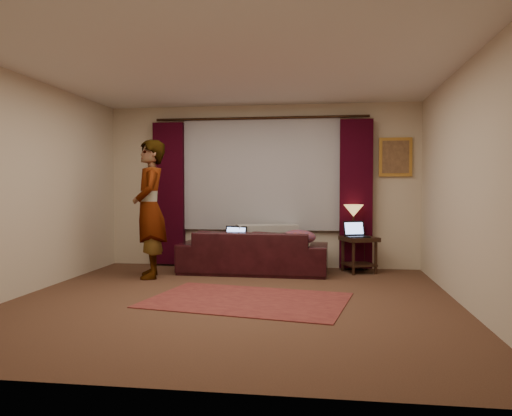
{
  "coord_description": "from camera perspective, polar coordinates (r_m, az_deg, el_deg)",
  "views": [
    {
      "loc": [
        1.03,
        -5.48,
        1.26
      ],
      "look_at": [
        0.1,
        1.2,
        1.0
      ],
      "focal_mm": 35.0,
      "sensor_mm": 36.0,
      "label": 1
    }
  ],
  "objects": [
    {
      "name": "laptop_table",
      "position": [
        7.54,
        11.51,
        -2.41
      ],
      "size": [
        0.43,
        0.45,
        0.24
      ],
      "primitive_type": null,
      "rotation": [
        0.0,
        0.0,
        0.36
      ],
      "color": "black",
      "rests_on": "end_table"
    },
    {
      "name": "ceiling",
      "position": [
        5.73,
        -2.75,
        15.71
      ],
      "size": [
        5.0,
        5.0,
        0.02
      ],
      "primitive_type": "cube",
      "color": "silver",
      "rests_on": "ground"
    },
    {
      "name": "end_table",
      "position": [
        7.67,
        11.7,
        -5.25
      ],
      "size": [
        0.61,
        0.61,
        0.54
      ],
      "primitive_type": "cube",
      "rotation": [
        0.0,
        0.0,
        0.4
      ],
      "color": "black",
      "rests_on": "floor"
    },
    {
      "name": "sheer_curtain",
      "position": [
        7.99,
        0.52,
        3.94
      ],
      "size": [
        2.5,
        0.05,
        1.8
      ],
      "primitive_type": "cube",
      "color": "#A09FA7",
      "rests_on": "wall_back"
    },
    {
      "name": "throw_blanket",
      "position": [
        7.65,
        1.3,
        -0.51
      ],
      "size": [
        0.99,
        0.63,
        0.11
      ],
      "primitive_type": "cube",
      "rotation": [
        0.0,
        0.0,
        0.31
      ],
      "color": "#A09F9A",
      "rests_on": "sofa"
    },
    {
      "name": "drape_left",
      "position": [
        8.27,
        -9.89,
        1.63
      ],
      "size": [
        0.5,
        0.14,
        2.3
      ],
      "primitive_type": "cube",
      "color": "black",
      "rests_on": "floor"
    },
    {
      "name": "wall_right",
      "position": [
        5.67,
        22.96,
        2.43
      ],
      "size": [
        0.02,
        5.0,
        2.6
      ],
      "primitive_type": "cube",
      "color": "beige",
      "rests_on": "ground"
    },
    {
      "name": "sofa",
      "position": [
        7.47,
        -0.28,
        -4.07
      ],
      "size": [
        2.21,
        1.0,
        0.88
      ],
      "primitive_type": "imported",
      "rotation": [
        0.0,
        0.0,
        3.12
      ],
      "color": "black",
      "rests_on": "floor"
    },
    {
      "name": "laptop_sofa",
      "position": [
        7.33,
        -2.83,
        -3.19
      ],
      "size": [
        0.46,
        0.48,
        0.26
      ],
      "primitive_type": null,
      "rotation": [
        0.0,
        0.0,
        -0.33
      ],
      "color": "black",
      "rests_on": "sofa"
    },
    {
      "name": "person",
      "position": [
        7.2,
        -12.05,
        -0.1
      ],
      "size": [
        0.74,
        0.74,
        1.95
      ],
      "primitive_type": "imported",
      "rotation": [
        0.0,
        0.0,
        -1.21
      ],
      "color": "#A09F9A",
      "rests_on": "floor"
    },
    {
      "name": "wall_left",
      "position": [
        6.52,
        -24.88,
        2.35
      ],
      "size": [
        0.02,
        5.0,
        2.6
      ],
      "primitive_type": "cube",
      "color": "beige",
      "rests_on": "ground"
    },
    {
      "name": "picture_frame",
      "position": [
        8.03,
        15.65,
        5.63
      ],
      "size": [
        0.5,
        0.04,
        0.6
      ],
      "primitive_type": "cube",
      "color": "#BF8B38",
      "rests_on": "wall_back"
    },
    {
      "name": "clothing_pile",
      "position": [
        7.27,
        4.88,
        -3.42
      ],
      "size": [
        0.57,
        0.48,
        0.21
      ],
      "primitive_type": "ellipsoid",
      "rotation": [
        0.0,
        0.0,
        -0.21
      ],
      "color": "brown",
      "rests_on": "sofa"
    },
    {
      "name": "wall_back",
      "position": [
        8.05,
        0.58,
        2.5
      ],
      "size": [
        5.0,
        0.02,
        2.6
      ],
      "primitive_type": "cube",
      "color": "beige",
      "rests_on": "ground"
    },
    {
      "name": "floor",
      "position": [
        5.72,
        -2.7,
        -10.58
      ],
      "size": [
        5.0,
        5.0,
        0.01
      ],
      "primitive_type": "cube",
      "color": "#533424",
      "rests_on": "ground"
    },
    {
      "name": "drape_right",
      "position": [
        7.88,
        11.35,
        1.59
      ],
      "size": [
        0.5,
        0.14,
        2.3
      ],
      "primitive_type": "cube",
      "color": "black",
      "rests_on": "floor"
    },
    {
      "name": "wall_front",
      "position": [
        3.15,
        -11.19,
        2.84
      ],
      "size": [
        5.0,
        0.02,
        2.6
      ],
      "primitive_type": "cube",
      "color": "beige",
      "rests_on": "ground"
    },
    {
      "name": "curtain_rod",
      "position": [
        8.01,
        0.48,
        10.25
      ],
      "size": [
        0.04,
        0.04,
        3.4
      ],
      "primitive_type": "cylinder",
      "color": "black",
      "rests_on": "wall_back"
    },
    {
      "name": "tiffany_lamp",
      "position": [
        7.69,
        11.07,
        -1.41
      ],
      "size": [
        0.41,
        0.41,
        0.48
      ],
      "primitive_type": null,
      "rotation": [
        0.0,
        0.0,
        0.53
      ],
      "color": "olive",
      "rests_on": "end_table"
    },
    {
      "name": "area_rug",
      "position": [
        5.72,
        -1.01,
        -10.48
      ],
      "size": [
        2.41,
        1.82,
        0.01
      ],
      "primitive_type": "cube",
      "rotation": [
        0.0,
        0.0,
        -0.18
      ],
      "color": "maroon",
      "rests_on": "floor"
    }
  ]
}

